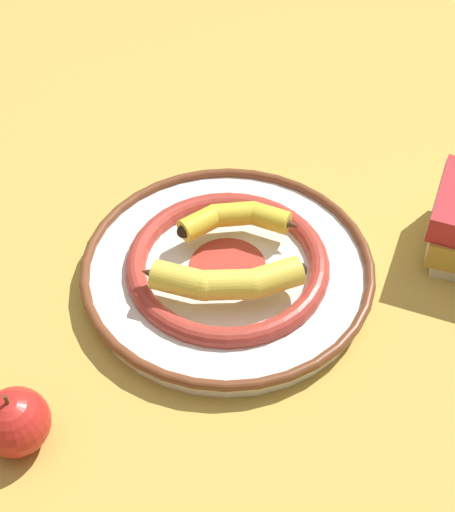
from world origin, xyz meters
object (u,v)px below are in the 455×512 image
Objects in this scene: decorative_bowl at (228,268)px; banana_b at (224,281)px; banana_a at (237,218)px; apple at (15,422)px.

banana_b is at bearing 7.25° from decorative_bowl.
banana_a is 1.83× the size of apple.
apple is (0.33, -0.17, -0.02)m from banana_a.
banana_b reaches higher than decorative_bowl.
banana_a is at bearing 79.52° from banana_b.
apple reaches higher than banana_b.
decorative_bowl is 2.41× the size of banana_a.
decorative_bowl is 0.33m from apple.
banana_a is 0.38m from apple.
banana_b is (0.06, 0.01, 0.04)m from decorative_bowl.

